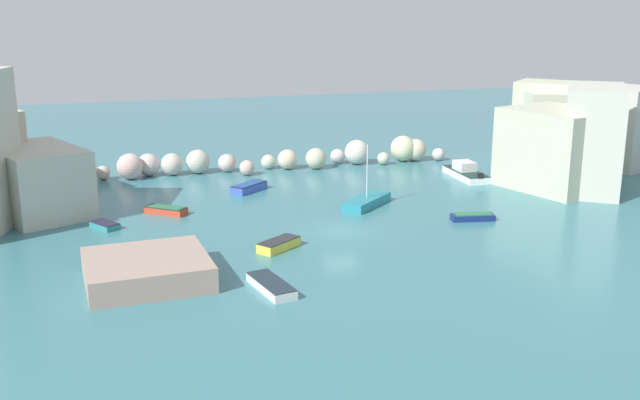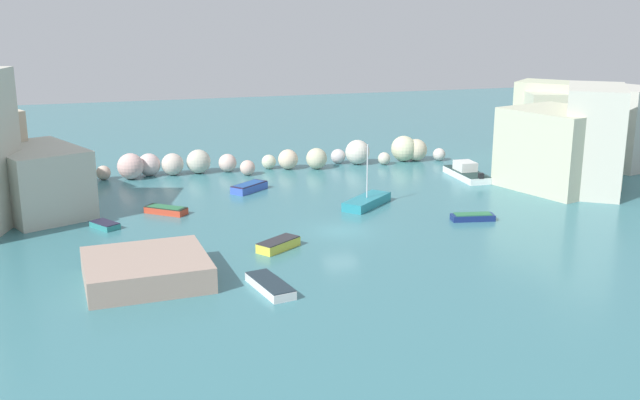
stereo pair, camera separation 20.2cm
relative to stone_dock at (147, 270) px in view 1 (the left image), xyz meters
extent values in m
plane|color=teal|center=(14.30, 6.36, -0.77)|extent=(160.00, 160.00, 0.00)
cube|color=beige|center=(-8.56, 26.41, 0.97)|extent=(5.52, 6.55, 3.47)
cube|color=beige|center=(-7.02, 17.48, 1.89)|extent=(8.93, 10.42, 5.33)
cube|color=beige|center=(48.21, 19.43, 3.26)|extent=(7.63, 8.06, 8.06)
cube|color=beige|center=(44.48, 25.61, 3.25)|extent=(8.71, 8.92, 8.05)
cube|color=beige|center=(44.83, 25.08, 2.83)|extent=(9.94, 9.75, 7.19)
cube|color=beige|center=(39.30, 11.85, 3.83)|extent=(8.97, 10.01, 9.20)
cube|color=beige|center=(49.95, 25.93, 0.87)|extent=(5.78, 5.80, 3.28)
cube|color=#BBBDA0|center=(36.84, 13.35, 2.78)|extent=(9.67, 10.37, 7.09)
sphere|color=beige|center=(-7.45, 27.68, 0.37)|extent=(2.29, 2.29, 2.29)
sphere|color=beige|center=(-5.08, 27.57, -0.04)|extent=(1.47, 1.47, 1.47)
sphere|color=beige|center=(-2.06, 28.22, -0.10)|extent=(1.35, 1.35, 1.35)
sphere|color=beige|center=(0.44, 27.79, 0.46)|extent=(2.46, 2.46, 2.46)
sphere|color=beige|center=(2.21, 28.76, 0.31)|extent=(2.16, 2.16, 2.16)
sphere|color=beige|center=(4.40, 28.40, 0.29)|extent=(2.13, 2.13, 2.13)
sphere|color=beige|center=(6.92, 28.49, 0.40)|extent=(2.34, 2.34, 2.34)
sphere|color=beige|center=(9.74, 28.36, 0.11)|extent=(1.77, 1.77, 1.77)
sphere|color=beige|center=(11.32, 26.29, -0.04)|extent=(1.46, 1.46, 1.46)
sphere|color=beige|center=(13.92, 28.47, -0.06)|extent=(1.43, 1.43, 1.43)
sphere|color=beige|center=(15.74, 27.82, 0.22)|extent=(1.99, 1.99, 1.99)
sphere|color=beige|center=(18.51, 27.12, 0.28)|extent=(2.10, 2.10, 2.10)
sphere|color=beige|center=(21.34, 28.88, -0.01)|extent=(1.52, 1.52, 1.52)
sphere|color=beige|center=(23.17, 28.08, 0.48)|extent=(2.51, 2.51, 2.51)
sphere|color=beige|center=(25.72, 27.05, -0.13)|extent=(1.28, 1.28, 1.28)
sphere|color=beige|center=(28.34, 28.16, 0.56)|extent=(2.66, 2.66, 2.66)
sphere|color=beige|center=(29.65, 27.94, 0.38)|extent=(2.30, 2.30, 2.30)
sphere|color=beige|center=(32.02, 27.31, -0.11)|extent=(1.32, 1.32, 1.32)
cube|color=tan|center=(0.00, 0.00, 0.00)|extent=(7.58, 7.22, 1.54)
cube|color=navy|center=(24.88, 6.18, -0.54)|extent=(3.44, 1.66, 0.46)
cube|color=#2D7047|center=(24.88, 6.18, -0.28)|extent=(2.92, 1.41, 0.08)
cube|color=teal|center=(18.51, 12.40, -0.41)|extent=(5.10, 4.84, 0.73)
cylinder|color=silver|center=(18.51, 12.40, 2.16)|extent=(0.10, 0.10, 4.41)
cube|color=#CC4129|center=(2.49, 14.78, -0.53)|extent=(3.39, 3.08, 0.49)
cube|color=#202C21|center=(2.49, 14.78, -0.25)|extent=(3.32, 3.01, 0.06)
cube|color=#2D7047|center=(2.49, 14.78, -0.24)|extent=(2.88, 2.61, 0.08)
cube|color=yellow|center=(8.98, 3.66, -0.47)|extent=(3.33, 2.90, 0.61)
cube|color=#2B2A2F|center=(8.98, 3.66, -0.13)|extent=(3.26, 2.84, 0.06)
cube|color=gold|center=(-4.37, 23.16, -0.52)|extent=(3.28, 1.53, 0.50)
cube|color=black|center=(-4.37, 23.16, -0.24)|extent=(3.21, 1.50, 0.06)
cube|color=#CA3139|center=(1.99, 3.73, -0.53)|extent=(3.14, 3.50, 0.48)
cube|color=#3A5AC1|center=(10.23, 20.02, -0.46)|extent=(3.64, 3.38, 0.63)
cube|color=#251B34|center=(10.23, 20.02, -0.12)|extent=(3.57, 3.31, 0.06)
cube|color=#234C93|center=(10.23, 20.02, -0.11)|extent=(3.10, 2.87, 0.08)
cube|color=silver|center=(6.79, -3.44, -0.52)|extent=(2.22, 4.39, 0.50)
cube|color=#1F2D36|center=(6.79, -3.44, -0.24)|extent=(2.18, 4.31, 0.06)
cube|color=white|center=(31.06, 19.21, -0.47)|extent=(2.26, 6.20, 0.61)
cube|color=#1A312F|center=(31.06, 19.21, -0.13)|extent=(2.21, 6.08, 0.06)
cube|color=silver|center=(31.06, 19.56, 0.29)|extent=(1.70, 2.13, 0.91)
cube|color=black|center=(30.99, 16.29, 0.09)|extent=(0.45, 0.37, 0.50)
cube|color=teal|center=(-2.22, 12.09, -0.57)|extent=(2.24, 2.58, 0.40)
cube|color=#222136|center=(-2.22, 12.09, -0.34)|extent=(2.20, 2.53, 0.06)
camera|label=1|loc=(-2.19, -43.28, 15.50)|focal=42.04mm
camera|label=2|loc=(-2.00, -43.33, 15.50)|focal=42.04mm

